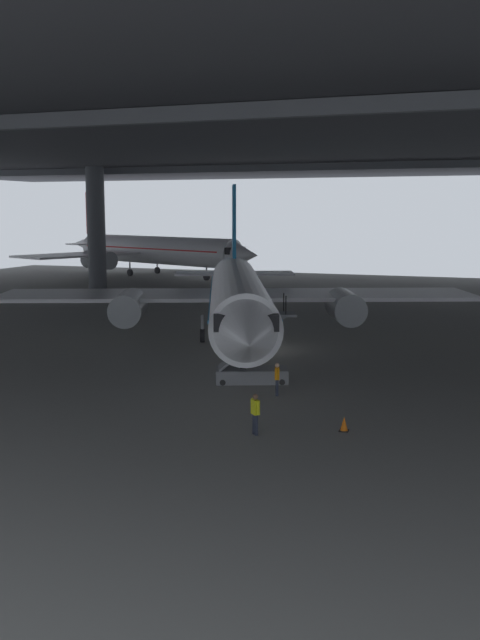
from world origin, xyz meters
TOP-DOWN VIEW (x-y plane):
  - ground_plane at (0.00, 0.00)m, footprint 110.00×110.00m
  - hangar_structure at (-0.10, 13.78)m, footprint 121.00×99.00m
  - airplane_main at (-1.16, 0.58)m, footprint 31.82×31.95m
  - boarding_stairs at (2.65, -7.86)m, footprint 4.24×2.75m
  - crew_worker_near_nose at (5.47, -16.04)m, footprint 0.42×0.41m
  - crew_worker_by_stairs at (4.58, -10.06)m, footprint 0.31×0.53m
  - airplane_distant at (-28.55, 44.21)m, footprint 34.10×34.01m
  - traffic_cone_orange at (8.64, -14.46)m, footprint 0.36×0.36m

SIDE VIEW (x-z plane):
  - ground_plane at x=0.00m, z-range 0.00..0.00m
  - traffic_cone_orange at x=8.64m, z-range -0.01..0.59m
  - boarding_stairs at x=2.65m, z-range -1.52..2.95m
  - crew_worker_by_stairs at x=4.58m, z-range 0.10..1.67m
  - crew_worker_near_nose at x=5.47m, z-range 0.11..1.74m
  - airplane_main at x=-1.16m, z-range -1.99..8.55m
  - airplane_distant at x=-28.55m, z-range -2.19..8.99m
  - hangar_structure at x=-0.10m, z-range 6.62..21.13m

